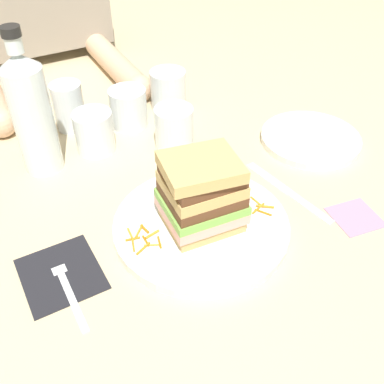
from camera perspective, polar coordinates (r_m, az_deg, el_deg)
ground_plane at (r=0.72m, az=0.64°, el=-5.46°), size 3.00×3.00×0.00m
main_plate at (r=0.73m, az=1.14°, el=-4.23°), size 0.28×0.28×0.02m
sandwich at (r=0.68m, az=1.19°, el=-0.19°), size 0.13×0.11×0.12m
carrot_shred_0 at (r=0.68m, az=-4.81°, el=-6.85°), size 0.02×0.01×0.00m
carrot_shred_1 at (r=0.69m, az=-5.82°, el=-6.12°), size 0.00×0.02×0.00m
carrot_shred_2 at (r=0.71m, az=-5.96°, el=-4.64°), size 0.01×0.02×0.00m
carrot_shred_3 at (r=0.69m, az=-4.20°, el=-6.17°), size 0.01×0.02×0.00m
carrot_shred_4 at (r=0.70m, az=-7.72°, el=-5.29°), size 0.01×0.03×0.00m
carrot_shred_5 at (r=0.71m, az=-6.66°, el=-4.89°), size 0.02×0.02×0.00m
carrot_shred_6 at (r=0.68m, az=-6.24°, el=-6.92°), size 0.03×0.02×0.00m
carrot_shred_7 at (r=0.70m, az=-5.02°, el=-5.31°), size 0.03×0.01×0.00m
carrot_shred_8 at (r=0.70m, az=-7.44°, el=-5.85°), size 0.02×0.01×0.00m
carrot_shred_9 at (r=0.69m, az=-7.37°, el=-6.71°), size 0.01×0.02×0.00m
carrot_shred_10 at (r=0.76m, az=6.56°, el=-1.24°), size 0.02×0.03×0.00m
carrot_shred_11 at (r=0.75m, az=9.15°, el=-1.81°), size 0.03×0.02×0.00m
carrot_shred_12 at (r=0.75m, az=6.46°, el=-1.67°), size 0.02×0.02×0.00m
carrot_shred_13 at (r=0.74m, az=8.93°, el=-2.54°), size 0.02×0.03×0.00m
carrot_shred_14 at (r=0.76m, az=8.12°, el=-1.21°), size 0.01×0.03×0.00m
carrot_shred_15 at (r=0.75m, az=8.31°, el=-2.05°), size 0.03×0.01×0.00m
napkin_dark at (r=0.69m, az=-16.13°, el=-9.80°), size 0.11×0.12×0.00m
fork at (r=0.68m, az=-15.63°, el=-10.93°), size 0.02×0.17×0.00m
knife at (r=0.81m, az=12.24°, el=-0.09°), size 0.04×0.20×0.00m
juice_glass at (r=0.89m, az=-2.25°, el=7.71°), size 0.07×0.07×0.09m
water_bottle at (r=0.84m, az=-19.49°, el=9.37°), size 0.07×0.07×0.26m
empty_tumbler_0 at (r=0.97m, az=-7.98°, el=10.41°), size 0.08×0.08×0.08m
empty_tumbler_1 at (r=0.90m, az=-12.16°, el=7.40°), size 0.08×0.08×0.08m
empty_tumbler_2 at (r=1.02m, az=-3.01°, el=12.64°), size 0.08×0.08×0.09m
empty_tumbler_3 at (r=0.98m, az=-15.20°, el=10.33°), size 0.06×0.06×0.10m
side_plate at (r=0.95m, az=14.64°, el=6.47°), size 0.20×0.20×0.01m
napkin_pink at (r=0.80m, az=19.82°, el=-2.94°), size 0.08×0.08×0.00m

